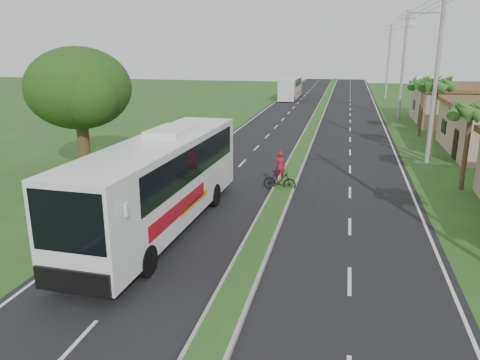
# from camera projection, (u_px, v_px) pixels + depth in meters

# --- Properties ---
(ground) EXTENTS (180.00, 180.00, 0.00)m
(ground) POSITION_uv_depth(u_px,v_px,m) (247.00, 271.00, 16.26)
(ground) COLOR #2B4C1C
(ground) RESTS_ON ground
(road_asphalt) EXTENTS (14.00, 160.00, 0.02)m
(road_asphalt) POSITION_uv_depth(u_px,v_px,m) (302.00, 150.00, 35.00)
(road_asphalt) COLOR black
(road_asphalt) RESTS_ON ground
(median_strip) EXTENTS (1.20, 160.00, 0.18)m
(median_strip) POSITION_uv_depth(u_px,v_px,m) (302.00, 149.00, 34.98)
(median_strip) COLOR gray
(median_strip) RESTS_ON ground
(lane_edge_left) EXTENTS (0.12, 160.00, 0.01)m
(lane_edge_left) POSITION_uv_depth(u_px,v_px,m) (216.00, 146.00, 36.44)
(lane_edge_left) COLOR silver
(lane_edge_left) RESTS_ON ground
(lane_edge_right) EXTENTS (0.12, 160.00, 0.01)m
(lane_edge_right) POSITION_uv_depth(u_px,v_px,m) (396.00, 155.00, 33.58)
(lane_edge_right) COLOR silver
(lane_edge_right) RESTS_ON ground
(shop_far) EXTENTS (8.60, 11.60, 3.82)m
(shop_far) POSITION_uv_depth(u_px,v_px,m) (460.00, 104.00, 46.48)
(shop_far) COLOR tan
(shop_far) RESTS_ON ground
(palm_verge_b) EXTENTS (2.40, 2.40, 5.05)m
(palm_verge_b) POSITION_uv_depth(u_px,v_px,m) (472.00, 109.00, 24.30)
(palm_verge_b) COLOR #473321
(palm_verge_b) RESTS_ON ground
(palm_verge_c) EXTENTS (2.40, 2.40, 5.85)m
(palm_verge_c) POSITION_uv_depth(u_px,v_px,m) (437.00, 84.00, 30.78)
(palm_verge_c) COLOR #473321
(palm_verge_c) RESTS_ON ground
(palm_verge_d) EXTENTS (2.40, 2.40, 5.25)m
(palm_verge_d) POSITION_uv_depth(u_px,v_px,m) (424.00, 83.00, 39.27)
(palm_verge_d) COLOR #473321
(palm_verge_d) RESTS_ON ground
(shade_tree) EXTENTS (6.30, 6.00, 7.54)m
(shade_tree) POSITION_uv_depth(u_px,v_px,m) (77.00, 91.00, 26.85)
(shade_tree) COLOR #473321
(shade_tree) RESTS_ON ground
(utility_pole_b) EXTENTS (3.20, 0.28, 12.00)m
(utility_pole_b) POSITION_uv_depth(u_px,v_px,m) (437.00, 67.00, 29.60)
(utility_pole_b) COLOR gray
(utility_pole_b) RESTS_ON ground
(utility_pole_c) EXTENTS (1.60, 0.28, 11.00)m
(utility_pole_c) POSITION_uv_depth(u_px,v_px,m) (403.00, 65.00, 48.50)
(utility_pole_c) COLOR gray
(utility_pole_c) RESTS_ON ground
(utility_pole_d) EXTENTS (1.60, 0.28, 10.50)m
(utility_pole_d) POSITION_uv_depth(u_px,v_px,m) (388.00, 61.00, 67.31)
(utility_pole_d) COLOR gray
(utility_pole_d) RESTS_ON ground
(coach_bus_main) EXTENTS (3.10, 12.90, 4.14)m
(coach_bus_main) POSITION_uv_depth(u_px,v_px,m) (161.00, 177.00, 19.38)
(coach_bus_main) COLOR white
(coach_bus_main) RESTS_ON ground
(coach_bus_far) EXTENTS (2.33, 10.41, 3.03)m
(coach_bus_far) POSITION_uv_depth(u_px,v_px,m) (290.00, 87.00, 68.75)
(coach_bus_far) COLOR silver
(coach_bus_far) RESTS_ON ground
(motorcyclist) EXTENTS (1.82, 0.65, 2.16)m
(motorcyclist) POSITION_uv_depth(u_px,v_px,m) (280.00, 177.00, 25.11)
(motorcyclist) COLOR black
(motorcyclist) RESTS_ON ground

